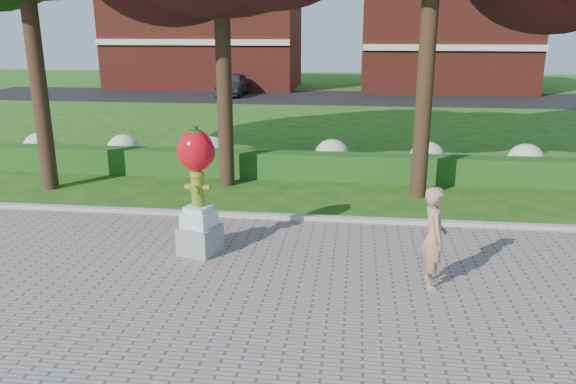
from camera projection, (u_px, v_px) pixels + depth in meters
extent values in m
plane|color=#195014|center=(259.00, 272.00, 10.72)|extent=(100.00, 100.00, 0.00)
cube|color=#ADADA5|center=(280.00, 217.00, 13.56)|extent=(40.00, 0.18, 0.15)
cube|color=#164D17|center=(298.00, 166.00, 17.28)|extent=(24.00, 0.70, 0.80)
ellipsoid|color=beige|center=(40.00, 147.00, 19.24)|extent=(1.10, 1.10, 0.99)
ellipsoid|color=beige|center=(124.00, 149.00, 18.89)|extent=(1.10, 1.10, 0.99)
ellipsoid|color=beige|center=(211.00, 151.00, 18.54)|extent=(1.10, 1.10, 0.99)
ellipsoid|color=beige|center=(332.00, 155.00, 18.07)|extent=(1.10, 1.10, 0.99)
ellipsoid|color=beige|center=(427.00, 157.00, 17.72)|extent=(1.10, 1.10, 0.99)
ellipsoid|color=beige|center=(526.00, 160.00, 17.37)|extent=(1.10, 1.10, 0.99)
cube|color=black|center=(331.00, 97.00, 37.39)|extent=(50.00, 8.00, 0.02)
cube|color=maroon|center=(206.00, 41.00, 43.29)|extent=(14.00, 8.00, 7.00)
cube|color=maroon|center=(444.00, 46.00, 41.27)|extent=(12.00, 8.00, 6.40)
cylinder|color=black|center=(37.00, 70.00, 15.36)|extent=(0.44, 0.44, 6.72)
cylinder|color=black|center=(224.00, 79.00, 15.80)|extent=(0.44, 0.44, 6.16)
cylinder|color=black|center=(427.00, 61.00, 14.53)|extent=(0.44, 0.44, 7.28)
cube|color=gray|center=(200.00, 239.00, 11.46)|extent=(0.90, 0.90, 0.57)
cube|color=silver|center=(199.00, 219.00, 11.33)|extent=(0.72, 0.72, 0.32)
cube|color=silver|center=(199.00, 208.00, 11.27)|extent=(0.58, 0.58, 0.11)
cylinder|color=olive|center=(198.00, 190.00, 11.17)|extent=(0.25, 0.25, 0.64)
ellipsoid|color=olive|center=(197.00, 175.00, 11.08)|extent=(0.30, 0.30, 0.21)
cylinder|color=olive|center=(189.00, 187.00, 11.17)|extent=(0.14, 0.13, 0.13)
cylinder|color=olive|center=(207.00, 187.00, 11.13)|extent=(0.14, 0.13, 0.13)
cylinder|color=olive|center=(195.00, 190.00, 10.98)|extent=(0.14, 0.14, 0.14)
cylinder|color=olive|center=(197.00, 170.00, 11.05)|extent=(0.09, 0.09, 0.06)
ellipsoid|color=red|center=(196.00, 151.00, 10.94)|extent=(0.72, 0.64, 0.83)
ellipsoid|color=red|center=(186.00, 151.00, 10.97)|extent=(0.35, 0.35, 0.53)
ellipsoid|color=red|center=(206.00, 152.00, 10.92)|extent=(0.35, 0.35, 0.53)
cylinder|color=#154E12|center=(195.00, 130.00, 10.82)|extent=(0.11, 0.11, 0.14)
ellipsoid|color=#154E12|center=(195.00, 131.00, 10.83)|extent=(0.27, 0.27, 0.09)
imported|color=tan|center=(434.00, 238.00, 9.79)|extent=(0.50, 0.71, 1.84)
imported|color=#383B3F|center=(233.00, 84.00, 38.28)|extent=(1.86, 4.48, 1.52)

